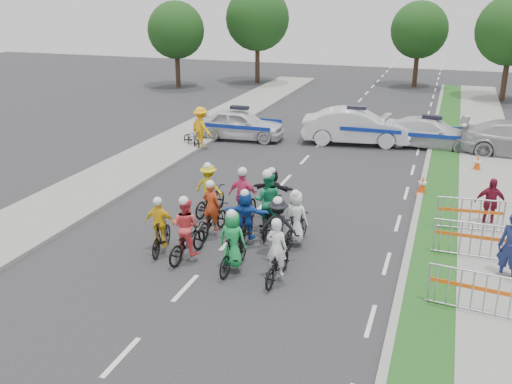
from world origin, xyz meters
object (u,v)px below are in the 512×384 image
(rider_10, at_px, (209,194))
(rider_11, at_px, (272,196))
(rider_5, at_px, (246,220))
(rider_6, at_px, (212,216))
(police_car_1, at_px, (356,126))
(police_car_0, at_px, (240,124))
(cone_0, at_px, (422,186))
(police_car_2, at_px, (431,133))
(cone_1, at_px, (477,164))
(rider_4, at_px, (278,233))
(parked_bike, at_px, (192,139))
(tree_3, at_px, (257,19))
(spectator_0, at_px, (511,248))
(rider_7, at_px, (296,223))
(barrier_2, at_px, (470,216))
(tree_1, at_px, (512,30))
(tree_4, at_px, (419,30))
(barrier_0, at_px, (472,293))
(rider_2, at_px, (187,235))
(tree_0, at_px, (176,30))
(rider_3, at_px, (161,231))
(marshal_hiviz, at_px, (201,127))
(rider_1, at_px, (233,247))
(rider_0, at_px, (277,259))
(barrier_1, at_px, (471,242))
(spectator_2, at_px, (490,203))
(rider_9, at_px, (244,203))
(rider_8, at_px, (268,209))

(rider_10, height_order, rider_11, rider_10)
(rider_5, height_order, rider_6, rider_6)
(rider_6, xyz_separation_m, police_car_1, (2.25, 12.26, 0.25))
(police_car_0, relative_size, cone_0, 6.26)
(police_car_2, distance_m, cone_1, 4.07)
(rider_4, xyz_separation_m, cone_0, (3.46, 6.56, -0.36))
(parked_bike, height_order, tree_3, tree_3)
(spectator_0, bearing_deg, police_car_1, 140.07)
(rider_7, distance_m, parked_bike, 11.71)
(barrier_2, distance_m, cone_0, 3.48)
(cone_1, distance_m, tree_1, 18.05)
(rider_11, relative_size, tree_4, 0.27)
(spectator_0, relative_size, barrier_0, 0.92)
(rider_2, bearing_deg, tree_1, -102.21)
(rider_11, relative_size, tree_0, 0.27)
(cone_1, bearing_deg, spectator_0, -86.77)
(rider_10, bearing_deg, rider_4, 150.82)
(rider_3, xyz_separation_m, rider_4, (3.21, 0.79, 0.05))
(police_car_0, bearing_deg, marshal_hiviz, 145.68)
(rider_1, height_order, police_car_0, rider_1)
(rider_0, relative_size, barrier_2, 0.87)
(rider_0, bearing_deg, rider_7, -85.10)
(tree_4, bearing_deg, rider_4, -92.42)
(rider_4, height_order, barrier_1, rider_4)
(rider_11, xyz_separation_m, barrier_2, (6.07, 0.72, -0.17))
(spectator_2, xyz_separation_m, cone_0, (-2.14, 2.42, -0.46))
(rider_1, bearing_deg, rider_7, -114.49)
(rider_11, bearing_deg, police_car_2, -112.16)
(rider_2, distance_m, police_car_2, 15.59)
(rider_0, xyz_separation_m, police_car_0, (-6.00, 13.39, 0.17))
(cone_1, bearing_deg, parked_bike, -179.07)
(rider_11, distance_m, cone_0, 5.91)
(rider_0, bearing_deg, rider_5, -48.78)
(rider_1, bearing_deg, cone_0, -115.38)
(police_car_2, height_order, barrier_0, police_car_2)
(rider_5, xyz_separation_m, tree_0, (-14.51, 24.98, 3.46))
(rider_7, xyz_separation_m, rider_9, (-1.92, 0.88, 0.07))
(spectator_0, bearing_deg, cone_1, 117.56)
(police_car_1, relative_size, spectator_2, 3.15)
(cone_0, bearing_deg, tree_3, 121.59)
(rider_7, relative_size, parked_bike, 1.14)
(cone_1, height_order, tree_0, tree_0)
(police_car_1, bearing_deg, rider_10, 155.69)
(rider_0, height_order, tree_0, tree_0)
(barrier_2, height_order, cone_1, barrier_2)
(barrier_0, xyz_separation_m, tree_4, (-3.70, 33.01, 3.63))
(rider_8, height_order, cone_1, rider_8)
(marshal_hiviz, bearing_deg, parked_bike, 45.37)
(rider_0, height_order, rider_11, rider_0)
(rider_8, xyz_separation_m, rider_11, (-0.25, 1.23, -0.02))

